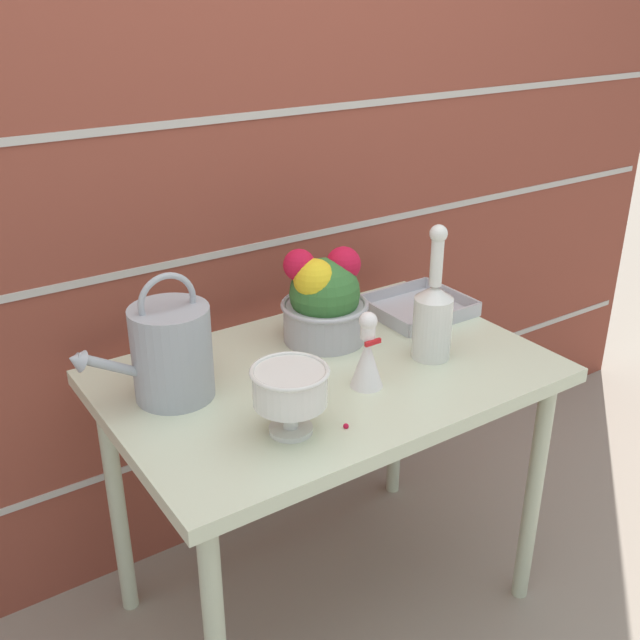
{
  "coord_description": "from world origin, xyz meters",
  "views": [
    {
      "loc": [
        -0.91,
        -1.32,
        1.61
      ],
      "look_at": [
        0.0,
        0.03,
        0.86
      ],
      "focal_mm": 42.0,
      "sensor_mm": 36.0,
      "label": 1
    }
  ],
  "objects_px": {
    "glass_decanter": "(433,315)",
    "figurine_vase": "(367,357)",
    "watering_can": "(170,351)",
    "flower_planter": "(324,299)",
    "crystal_pedestal_bowl": "(290,389)",
    "wire_tray": "(418,309)"
  },
  "relations": [
    {
      "from": "crystal_pedestal_bowl",
      "to": "wire_tray",
      "type": "bearing_deg",
      "value": 27.34
    },
    {
      "from": "figurine_vase",
      "to": "flower_planter",
      "type": "bearing_deg",
      "value": 77.96
    },
    {
      "from": "crystal_pedestal_bowl",
      "to": "flower_planter",
      "type": "height_order",
      "value": "flower_planter"
    },
    {
      "from": "watering_can",
      "to": "figurine_vase",
      "type": "relative_size",
      "value": 1.73
    },
    {
      "from": "crystal_pedestal_bowl",
      "to": "wire_tray",
      "type": "distance_m",
      "value": 0.71
    },
    {
      "from": "glass_decanter",
      "to": "figurine_vase",
      "type": "xyz_separation_m",
      "value": [
        -0.22,
        -0.03,
        -0.04
      ]
    },
    {
      "from": "watering_can",
      "to": "flower_planter",
      "type": "relative_size",
      "value": 1.29
    },
    {
      "from": "glass_decanter",
      "to": "figurine_vase",
      "type": "distance_m",
      "value": 0.23
    },
    {
      "from": "crystal_pedestal_bowl",
      "to": "figurine_vase",
      "type": "relative_size",
      "value": 0.88
    },
    {
      "from": "crystal_pedestal_bowl",
      "to": "flower_planter",
      "type": "xyz_separation_m",
      "value": [
        0.31,
        0.33,
        0.01
      ]
    },
    {
      "from": "watering_can",
      "to": "wire_tray",
      "type": "relative_size",
      "value": 1.21
    },
    {
      "from": "wire_tray",
      "to": "flower_planter",
      "type": "bearing_deg",
      "value": 179.29
    },
    {
      "from": "figurine_vase",
      "to": "watering_can",
      "type": "bearing_deg",
      "value": 152.2
    },
    {
      "from": "watering_can",
      "to": "figurine_vase",
      "type": "bearing_deg",
      "value": -27.8
    },
    {
      "from": "watering_can",
      "to": "glass_decanter",
      "type": "bearing_deg",
      "value": -16.13
    },
    {
      "from": "watering_can",
      "to": "crystal_pedestal_bowl",
      "type": "relative_size",
      "value": 1.97
    },
    {
      "from": "glass_decanter",
      "to": "figurine_vase",
      "type": "bearing_deg",
      "value": -172.61
    },
    {
      "from": "watering_can",
      "to": "flower_planter",
      "type": "xyz_separation_m",
      "value": [
        0.45,
        0.05,
        0.0
      ]
    },
    {
      "from": "crystal_pedestal_bowl",
      "to": "figurine_vase",
      "type": "distance_m",
      "value": 0.26
    },
    {
      "from": "flower_planter",
      "to": "glass_decanter",
      "type": "relative_size",
      "value": 0.73
    },
    {
      "from": "crystal_pedestal_bowl",
      "to": "figurine_vase",
      "type": "height_order",
      "value": "figurine_vase"
    },
    {
      "from": "crystal_pedestal_bowl",
      "to": "wire_tray",
      "type": "height_order",
      "value": "crystal_pedestal_bowl"
    }
  ]
}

